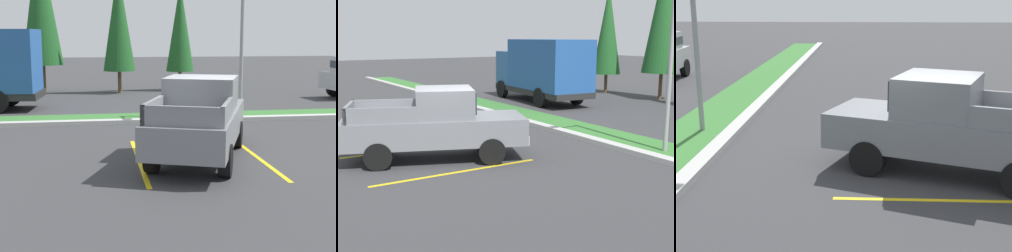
% 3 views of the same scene
% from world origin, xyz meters
% --- Properties ---
extents(ground_plane, '(120.00, 120.00, 0.00)m').
position_xyz_m(ground_plane, '(0.00, 0.00, 0.00)').
color(ground_plane, '#38383A').
extents(parking_line_near, '(0.12, 4.80, 0.01)m').
position_xyz_m(parking_line_near, '(-1.80, -0.50, 0.00)').
color(parking_line_near, yellow).
rests_on(parking_line_near, ground).
extents(parking_line_far, '(0.12, 4.80, 0.01)m').
position_xyz_m(parking_line_far, '(1.30, -0.50, 0.00)').
color(parking_line_far, yellow).
rests_on(parking_line_far, ground).
extents(curb_strip, '(56.00, 0.40, 0.15)m').
position_xyz_m(curb_strip, '(0.00, 5.00, 0.07)').
color(curb_strip, '#B2B2AD').
rests_on(curb_strip, ground).
extents(pickup_truck_main, '(3.63, 5.55, 2.10)m').
position_xyz_m(pickup_truck_main, '(-0.23, -0.45, 1.04)').
color(pickup_truck_main, black).
rests_on(pickup_truck_main, ground).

